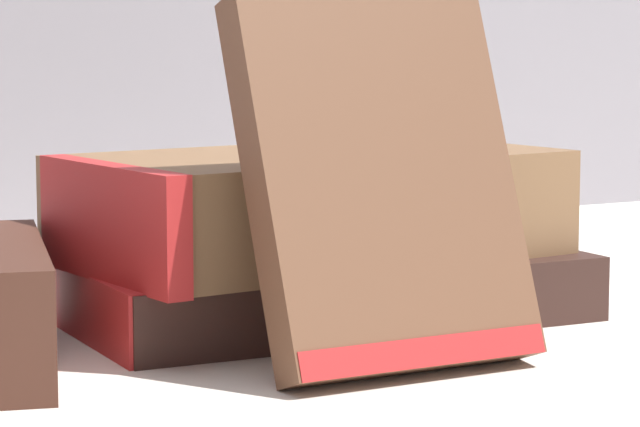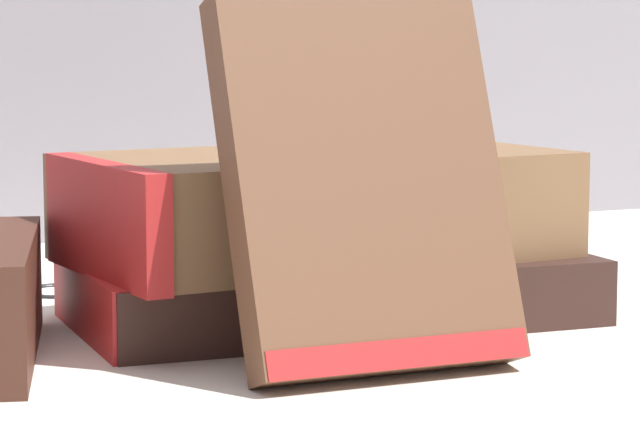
# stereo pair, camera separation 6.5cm
# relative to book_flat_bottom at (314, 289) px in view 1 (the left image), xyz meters

# --- Properties ---
(ground_plane) EXTENTS (3.00, 3.00, 0.00)m
(ground_plane) POSITION_rel_book_flat_bottom_xyz_m (0.01, -0.01, -0.02)
(ground_plane) COLOR silver
(book_flat_bottom) EXTENTS (0.25, 0.14, 0.03)m
(book_flat_bottom) POSITION_rel_book_flat_bottom_xyz_m (0.00, 0.00, 0.00)
(book_flat_bottom) COLOR #331E19
(book_flat_bottom) RESTS_ON ground_plane
(book_flat_top) EXTENTS (0.24, 0.15, 0.05)m
(book_flat_top) POSITION_rel_book_flat_bottom_xyz_m (-0.01, -0.00, 0.04)
(book_flat_top) COLOR brown
(book_flat_top) RESTS_ON book_flat_bottom
(book_leaning_front) EXTENTS (0.12, 0.07, 0.16)m
(book_leaning_front) POSITION_rel_book_flat_bottom_xyz_m (-0.02, -0.10, 0.06)
(book_leaning_front) COLOR brown
(book_leaning_front) RESTS_ON ground_plane
(pocket_watch) EXTENTS (0.06, 0.06, 0.01)m
(pocket_watch) POSITION_rel_book_flat_bottom_xyz_m (0.05, -0.02, 0.07)
(pocket_watch) COLOR silver
(pocket_watch) RESTS_ON book_flat_top
(reading_glasses) EXTENTS (0.09, 0.05, 0.00)m
(reading_glasses) POSITION_rel_book_flat_bottom_xyz_m (-0.07, 0.13, -0.01)
(reading_glasses) COLOR black
(reading_glasses) RESTS_ON ground_plane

